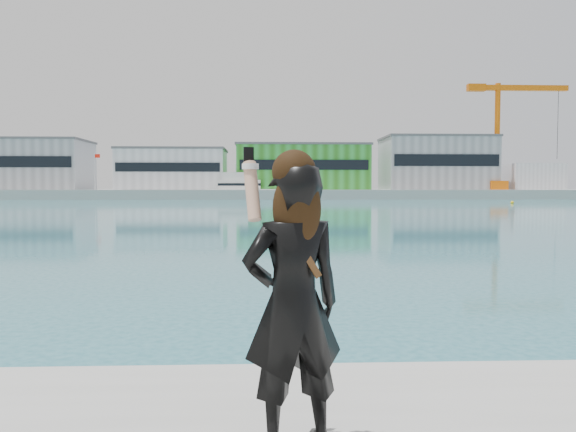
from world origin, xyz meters
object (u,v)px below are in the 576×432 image
(dock_crane, at_px, (502,132))
(buoy_near, at_px, (512,204))
(woman, at_px, (293,296))
(motor_yacht, at_px, (242,189))

(dock_crane, bearing_deg, buoy_near, -111.17)
(buoy_near, relative_size, woman, 0.28)
(woman, bearing_deg, motor_yacht, -103.75)
(dock_crane, distance_m, buoy_near, 47.60)
(dock_crane, height_order, motor_yacht, dock_crane)
(dock_crane, height_order, buoy_near, dock_crane)
(buoy_near, bearing_deg, dock_crane, 68.83)
(dock_crane, relative_size, woman, 13.46)
(motor_yacht, bearing_deg, woman, -87.39)
(dock_crane, bearing_deg, woman, -113.67)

